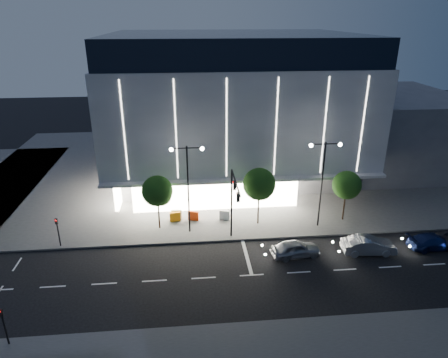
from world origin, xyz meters
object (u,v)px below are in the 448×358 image
object	(u,v)px
street_lamp_west	(188,177)
tree_left	(158,193)
traffic_mast	(233,196)
car_second	(368,245)
barrier_a	(175,217)
barrier_b	(177,214)
street_lamp_east	(323,172)
tree_mid	(259,186)
tree_right	(347,186)
barrier_d	(225,215)
car_third	(433,241)
ped_signal_near	(3,323)
barrier_c	(193,216)
ped_signal_far	(58,229)
car_lead	(296,249)

from	to	relation	value
street_lamp_west	tree_left	size ratio (longest dim) A/B	1.57
traffic_mast	car_second	world-z (taller)	traffic_mast
barrier_a	barrier_b	world-z (taller)	same
street_lamp_east	tree_mid	distance (m)	6.27
street_lamp_west	tree_mid	world-z (taller)	street_lamp_west
tree_right	barrier_d	size ratio (longest dim) A/B	5.01
traffic_mast	car_second	distance (m)	12.96
tree_left	car_third	xyz separation A→B (m)	(25.29, -5.98, -3.34)
ped_signal_near	barrier_a	size ratio (longest dim) A/B	2.73
traffic_mast	ped_signal_near	bearing A→B (deg)	-145.88
street_lamp_west	ped_signal_near	bearing A→B (deg)	-131.63
tree_right	barrier_c	distance (m)	15.99
ped_signal_near	street_lamp_east	bearing A→B (deg)	28.37
barrier_d	tree_mid	bearing A→B (deg)	-0.14
traffic_mast	barrier_b	bearing A→B (deg)	134.23
car_third	barrier_d	distance (m)	19.96
street_lamp_west	barrier_a	world-z (taller)	street_lamp_west
tree_mid	car_second	distance (m)	11.47
barrier_a	barrier_b	bearing A→B (deg)	69.51
traffic_mast	tree_right	xyz separation A→B (m)	(12.03, 3.68, -1.14)
street_lamp_east	tree_left	xyz separation A→B (m)	(-15.97, 1.02, -1.92)
tree_right	barrier_b	distance (m)	17.74
tree_mid	barrier_c	world-z (taller)	tree_mid
traffic_mast	barrier_a	xyz separation A→B (m)	(-5.47, 4.92, -4.38)
tree_left	tree_mid	world-z (taller)	tree_mid
barrier_a	barrier_d	size ratio (longest dim) A/B	1.00
tree_right	barrier_a	distance (m)	17.84
street_lamp_east	barrier_a	xyz separation A→B (m)	(-14.47, 2.26, -5.31)
ped_signal_far	car_second	xyz separation A→B (m)	(27.98, -3.71, -1.09)
traffic_mast	ped_signal_near	distance (m)	19.58
tree_left	barrier_d	bearing A→B (deg)	9.85
tree_left	tree_right	world-z (taller)	tree_left
barrier_a	barrier_b	size ratio (longest dim) A/B	1.00
street_lamp_west	tree_mid	size ratio (longest dim) A/B	1.46
street_lamp_west	street_lamp_east	xyz separation A→B (m)	(13.00, 0.00, 0.00)
ped_signal_far	barrier_c	world-z (taller)	ped_signal_far
barrier_a	tree_right	bearing A→B (deg)	-9.38
car_lead	barrier_b	world-z (taller)	car_lead
ped_signal_far	barrier_d	size ratio (longest dim) A/B	2.73
ped_signal_near	tree_left	xyz separation A→B (m)	(9.03, 14.52, 2.15)
barrier_a	car_lead	bearing A→B (deg)	-39.44
ped_signal_far	car_lead	bearing A→B (deg)	-9.47
ped_signal_far	tree_left	world-z (taller)	tree_left
street_lamp_east	tree_left	distance (m)	16.12
street_lamp_east	barrier_b	xyz separation A→B (m)	(-14.32, 2.80, -5.31)
car_second	barrier_d	bearing A→B (deg)	62.63
car_second	barrier_c	xyz separation A→B (m)	(-15.56, 7.51, -0.14)
barrier_a	tree_left	bearing A→B (deg)	-145.91
ped_signal_far	barrier_b	size ratio (longest dim) A/B	2.73
barrier_b	car_third	bearing A→B (deg)	-13.70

